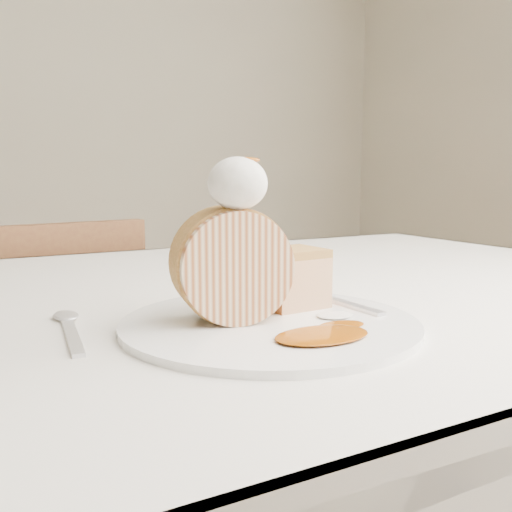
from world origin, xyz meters
TOP-DOWN VIEW (x-y plane):
  - table at (0.00, 0.20)m, footprint 1.40×0.90m
  - chair_far at (-0.16, 0.81)m, footprint 0.43×0.43m
  - plate at (-0.06, 0.01)m, footprint 0.32×0.32m
  - roulade_slice at (-0.09, 0.03)m, footprint 0.12×0.08m
  - cake_chunk at (-0.00, 0.05)m, footprint 0.07×0.06m
  - whipped_cream at (-0.09, 0.01)m, footprint 0.06×0.06m
  - caramel_drizzle at (-0.08, 0.02)m, footprint 0.03×0.02m
  - caramel_pool at (-0.05, -0.07)m, footprint 0.10×0.07m
  - fork at (0.05, 0.03)m, footprint 0.03×0.18m
  - spoon at (-0.24, 0.06)m, footprint 0.04×0.15m

SIDE VIEW (x-z plane):
  - chair_far at x=-0.16m, z-range 0.06..0.86m
  - table at x=0.00m, z-range 0.29..1.04m
  - spoon at x=-0.24m, z-range 0.75..0.75m
  - plate at x=-0.06m, z-range 0.75..0.76m
  - fork at x=0.05m, z-range 0.76..0.76m
  - caramel_pool at x=-0.05m, z-range 0.76..0.76m
  - cake_chunk at x=0.00m, z-range 0.76..0.81m
  - roulade_slice at x=-0.09m, z-range 0.76..0.87m
  - whipped_cream at x=-0.09m, z-range 0.87..0.92m
  - caramel_drizzle at x=-0.08m, z-range 0.92..0.93m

